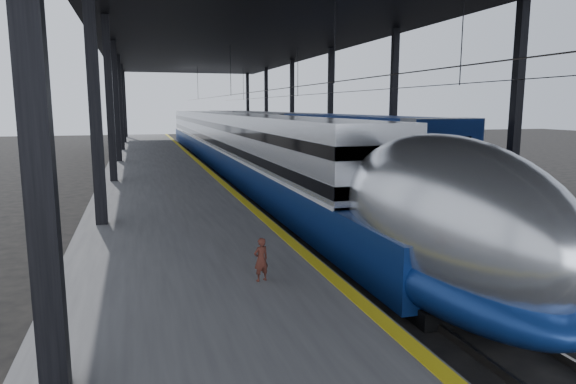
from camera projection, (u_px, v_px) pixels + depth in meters
name	position (u px, v px, depth m)	size (l,w,h in m)	color
ground	(330.00, 289.00, 13.27)	(160.00, 160.00, 0.00)	black
platform	(158.00, 176.00, 31.13)	(6.00, 80.00, 1.00)	#4C4C4F
yellow_strip	(204.00, 166.00, 31.83)	(0.30, 80.00, 0.01)	gold
rails	(284.00, 178.00, 33.44)	(6.52, 80.00, 0.16)	slate
canopy	(243.00, 33.00, 31.23)	(18.00, 75.00, 9.47)	black
tgv_train	(230.00, 144.00, 37.86)	(2.93, 65.20, 4.19)	silver
second_train	(272.00, 135.00, 45.83)	(3.06, 56.05, 4.22)	navy
child	(261.00, 260.00, 10.81)	(0.34, 0.22, 0.94)	#4D2219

